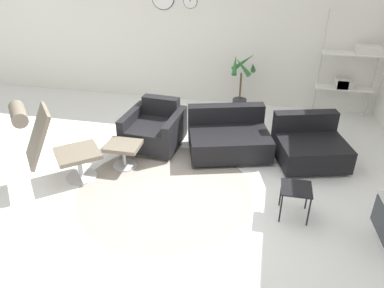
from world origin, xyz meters
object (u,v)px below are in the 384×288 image
(potted_plant, at_px, (241,89))
(shelf_unit, at_px, (352,70))
(armchair_red, at_px, (154,130))
(side_table, at_px, (296,191))
(ottoman, at_px, (124,149))
(couch_second, at_px, (309,146))
(couch_low, at_px, (228,138))
(lounge_chair, at_px, (49,139))

(potted_plant, relative_size, shelf_unit, 0.60)
(armchair_red, height_order, side_table, armchair_red)
(ottoman, height_order, couch_second, couch_second)
(ottoman, bearing_deg, shelf_unit, 35.87)
(couch_low, xyz_separation_m, potted_plant, (0.05, 1.57, 0.26))
(couch_second, distance_m, shelf_unit, 2.08)
(lounge_chair, xyz_separation_m, ottoman, (0.77, 0.63, -0.43))
(potted_plant, bearing_deg, ottoman, -123.45)
(lounge_chair, relative_size, couch_second, 1.03)
(couch_low, relative_size, potted_plant, 1.22)
(ottoman, xyz_separation_m, armchair_red, (0.26, 0.73, -0.01))
(shelf_unit, bearing_deg, ottoman, -144.13)
(armchair_red, height_order, potted_plant, potted_plant)
(lounge_chair, xyz_separation_m, side_table, (3.25, -0.04, -0.35))
(couch_low, distance_m, shelf_unit, 2.78)
(lounge_chair, bearing_deg, armchair_red, 103.52)
(lounge_chair, bearing_deg, ottoman, 90.00)
(couch_low, height_order, side_table, couch_low)
(couch_low, bearing_deg, potted_plant, -107.45)
(couch_low, height_order, potted_plant, potted_plant)
(ottoman, relative_size, side_table, 1.19)
(armchair_red, bearing_deg, couch_second, -175.11)
(ottoman, height_order, shelf_unit, shelf_unit)
(armchair_red, bearing_deg, side_table, 152.73)
(ottoman, xyz_separation_m, shelf_unit, (3.50, 2.53, 0.66))
(lounge_chair, height_order, side_table, lounge_chair)
(armchair_red, distance_m, potted_plant, 2.05)
(ottoman, height_order, side_table, side_table)
(armchair_red, bearing_deg, lounge_chair, 57.61)
(lounge_chair, bearing_deg, side_table, 50.18)
(side_table, distance_m, potted_plant, 3.14)
(side_table, height_order, shelf_unit, shelf_unit)
(couch_low, distance_m, potted_plant, 1.60)
(armchair_red, bearing_deg, couch_low, -174.33)
(armchair_red, height_order, couch_low, armchair_red)
(lounge_chair, distance_m, side_table, 3.27)
(ottoman, xyz_separation_m, couch_low, (1.49, 0.74, -0.04))
(ottoman, bearing_deg, couch_low, 26.61)
(couch_second, relative_size, side_table, 2.87)
(lounge_chair, distance_m, couch_low, 2.69)
(ottoman, relative_size, armchair_red, 0.51)
(couch_low, relative_size, couch_second, 1.20)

